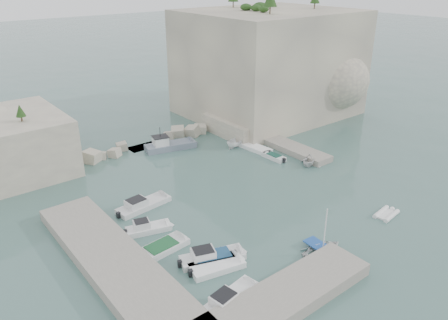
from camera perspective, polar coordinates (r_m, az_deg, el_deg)
ground at (r=47.32m, az=4.54°, el=-5.64°), size 400.00×400.00×0.00m
cliff_east at (r=75.18m, az=5.83°, el=12.46°), size 26.00×22.00×17.00m
cliff_terrace at (r=66.99m, az=2.34°, el=4.70°), size 8.00×10.00×2.50m
quay_west at (r=38.44m, az=-13.87°, el=-13.15°), size 5.00×24.00×1.10m
quay_south at (r=34.00m, az=6.50°, el=-18.23°), size 18.00×4.00×1.10m
ledge_east at (r=62.18m, az=7.48°, el=2.12°), size 3.00×16.00×0.80m
breakwater at (r=62.83m, az=-9.84°, el=2.49°), size 28.00×3.00×1.40m
motorboat_a at (r=47.18m, az=-10.41°, el=-6.09°), size 6.67×2.64×1.40m
motorboat_b at (r=43.15m, az=-9.79°, el=-9.13°), size 4.93×2.79×1.40m
motorboat_c at (r=40.33m, az=-8.12°, el=-11.62°), size 5.66×2.48×0.70m
motorboat_d at (r=38.83m, az=-1.49°, el=-12.93°), size 6.43×3.74×1.40m
motorboat_e at (r=37.91m, az=-0.94°, el=-13.97°), size 5.35×3.10×0.70m
motorboat_f at (r=34.78m, az=0.91°, el=-18.10°), size 6.15×2.74×1.40m
rowboat at (r=40.61m, az=12.75°, el=-11.75°), size 4.27×3.16×0.85m
inflatable_dinghy at (r=47.93m, az=20.40°, el=-6.81°), size 3.18×1.83×0.44m
tender_east_a at (r=57.06m, az=11.10°, el=-0.64°), size 4.03×3.70×1.79m
tender_east_b at (r=58.19m, az=6.51°, el=0.17°), size 1.44×3.80×0.70m
tender_east_c at (r=60.91m, az=4.00°, el=1.39°), size 2.33×5.83×0.70m
tender_east_d at (r=61.87m, az=1.66°, el=1.81°), size 4.11×2.21×1.50m
work_boat at (r=61.44m, az=-6.97°, el=1.47°), size 8.03×4.02×2.20m
rowboat_mast at (r=39.21m, az=13.09°, el=-8.74°), size 0.10×0.10×4.20m
vegetation at (r=71.47m, az=2.16°, el=19.61°), size 53.48×13.88×13.40m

